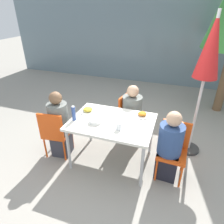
# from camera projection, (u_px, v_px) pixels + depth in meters

# --- Properties ---
(ground_plane) EXTENTS (24.00, 24.00, 0.00)m
(ground_plane) POSITION_uv_depth(u_px,v_px,m) (112.00, 160.00, 3.34)
(ground_plane) COLOR gray
(building_facade) EXTENTS (10.00, 0.20, 3.00)m
(building_facade) POSITION_uv_depth(u_px,v_px,m) (156.00, 34.00, 6.03)
(building_facade) COLOR slate
(building_facade) RESTS_ON ground
(dining_table) EXTENTS (1.24, 0.90, 0.76)m
(dining_table) POSITION_uv_depth(u_px,v_px,m) (112.00, 124.00, 3.01)
(dining_table) COLOR silver
(dining_table) RESTS_ON ground
(chair_left) EXTENTS (0.44, 0.44, 0.85)m
(chair_left) POSITION_uv_depth(u_px,v_px,m) (55.00, 131.00, 3.21)
(chair_left) COLOR #E54C14
(chair_left) RESTS_ON ground
(person_left) EXTENTS (0.32, 0.32, 1.15)m
(person_left) POSITION_uv_depth(u_px,v_px,m) (60.00, 126.00, 3.25)
(person_left) COLOR #383842
(person_left) RESTS_ON ground
(chair_right) EXTENTS (0.42, 0.42, 0.85)m
(chair_right) POSITION_uv_depth(u_px,v_px,m) (173.00, 146.00, 2.87)
(chair_right) COLOR #E54C14
(chair_right) RESTS_ON ground
(person_right) EXTENTS (0.34, 0.34, 1.08)m
(person_right) POSITION_uv_depth(u_px,v_px,m) (169.00, 148.00, 2.82)
(person_right) COLOR black
(person_right) RESTS_ON ground
(chair_far) EXTENTS (0.47, 0.47, 0.85)m
(chair_far) POSITION_uv_depth(u_px,v_px,m) (129.00, 114.00, 3.72)
(chair_far) COLOR #E54C14
(chair_far) RESTS_ON ground
(person_far) EXTENTS (0.37, 0.37, 1.09)m
(person_far) POSITION_uv_depth(u_px,v_px,m) (132.00, 115.00, 3.64)
(person_far) COLOR #473D33
(person_far) RESTS_ON ground
(closed_umbrella) EXTENTS (0.36, 0.36, 2.25)m
(closed_umbrella) POSITION_uv_depth(u_px,v_px,m) (210.00, 54.00, 2.78)
(closed_umbrella) COLOR #333333
(closed_umbrella) RESTS_ON ground
(plate_0) EXTENTS (0.27, 0.27, 0.07)m
(plate_0) POSITION_uv_depth(u_px,v_px,m) (88.00, 110.00, 3.22)
(plate_0) COLOR white
(plate_0) RESTS_ON dining_table
(plate_1) EXTENTS (0.24, 0.24, 0.07)m
(plate_1) POSITION_uv_depth(u_px,v_px,m) (142.00, 115.00, 3.10)
(plate_1) COLOR white
(plate_1) RESTS_ON dining_table
(bottle) EXTENTS (0.06, 0.06, 0.23)m
(bottle) POSITION_uv_depth(u_px,v_px,m) (74.00, 113.00, 2.95)
(bottle) COLOR #334C8E
(bottle) RESTS_ON dining_table
(drinking_cup) EXTENTS (0.08, 0.08, 0.10)m
(drinking_cup) POSITION_uv_depth(u_px,v_px,m) (119.00, 126.00, 2.76)
(drinking_cup) COLOR white
(drinking_cup) RESTS_ON dining_table
(salad_bowl) EXTENTS (0.19, 0.19, 0.06)m
(salad_bowl) POSITION_uv_depth(u_px,v_px,m) (95.00, 121.00, 2.93)
(salad_bowl) COLOR white
(salad_bowl) RESTS_ON dining_table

